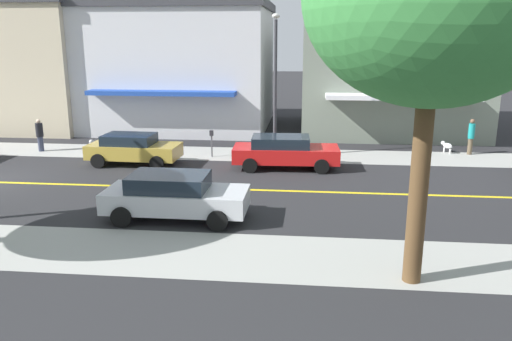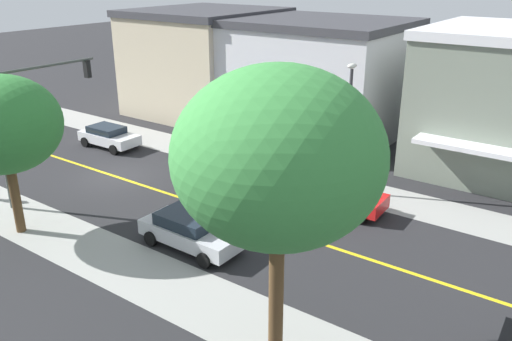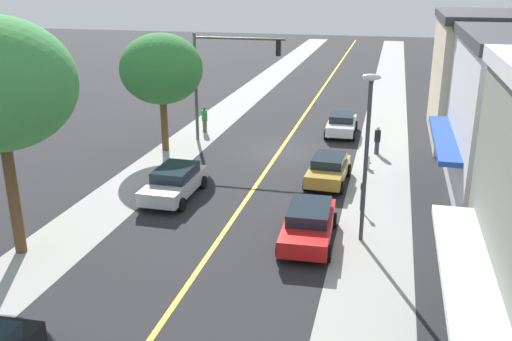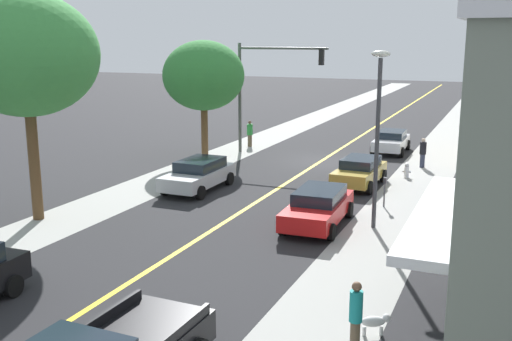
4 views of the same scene
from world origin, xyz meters
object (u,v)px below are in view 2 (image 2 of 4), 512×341
street_lamp (349,116)px  pedestrian_black_shirt (178,135)px  traffic_light_mast (30,108)px  street_tree_right_corner (278,157)px  gold_sedan_left_curb (225,165)px  silver_sedan_right_curb (191,230)px  street_tree_left_near (3,125)px  red_sedan_left_curb (336,194)px  fire_hydrant (209,153)px  parking_meter (293,165)px  white_sedan_left_curb (109,136)px

street_lamp → pedestrian_black_shirt: 12.37m
traffic_light_mast → street_tree_right_corner: bearing=-100.9°
gold_sedan_left_curb → silver_sedan_right_curb: bearing=-59.3°
street_tree_right_corner → street_tree_left_near: bearing=-91.2°
pedestrian_black_shirt → red_sedan_left_curb: bearing=102.3°
red_sedan_left_curb → street_lamp: bearing=103.5°
fire_hydrant → silver_sedan_right_curb: (8.73, 6.50, 0.41)m
street_tree_left_near → gold_sedan_left_curb: bearing=161.8°
street_tree_left_near → silver_sedan_right_curb: (-3.39, 7.09, -4.14)m
street_lamp → traffic_light_mast: bearing=-52.4°
street_lamp → pedestrian_black_shirt: size_ratio=4.05×
parking_meter → silver_sedan_right_curb: silver_sedan_right_curb is taller
street_tree_left_near → street_lamp: street_tree_left_near is taller
white_sedan_left_curb → street_lamp: bearing=7.1°
gold_sedan_left_curb → silver_sedan_right_curb: size_ratio=0.92×
street_tree_right_corner → red_sedan_left_curb: bearing=-161.4°
parking_meter → gold_sedan_left_curb: (1.87, -3.27, -0.12)m
fire_hydrant → traffic_light_mast: bearing=-19.2°
parking_meter → white_sedan_left_curb: (2.10, -12.74, -0.13)m
gold_sedan_left_curb → street_lamp: bearing=20.5°
parking_meter → fire_hydrant: bearing=-89.7°
gold_sedan_left_curb → white_sedan_left_curb: 9.47m
parking_meter → street_lamp: bearing=93.8°
silver_sedan_right_curb → fire_hydrant: bearing=127.1°
street_tree_left_near → parking_meter: bearing=151.3°
street_tree_left_near → white_sedan_left_curb: bearing=-148.7°
traffic_light_mast → parking_meter: bearing=-45.0°
street_tree_left_near → pedestrian_black_shirt: bearing=-169.7°
street_lamp → white_sedan_left_curb: bearing=-81.7°
fire_hydrant → gold_sedan_left_curb: (1.84, 2.77, 0.38)m
parking_meter → pedestrian_black_shirt: bearing=-92.4°
gold_sedan_left_curb → red_sedan_left_curb: bearing=2.5°
street_tree_right_corner → fire_hydrant: bearing=-133.2°
pedestrian_black_shirt → street_tree_right_corner: bearing=73.8°
street_tree_left_near → street_lamp: 15.71m
silver_sedan_right_curb → pedestrian_black_shirt: 13.07m
parking_meter → silver_sedan_right_curb: (8.75, 0.45, -0.09)m
red_sedan_left_curb → silver_sedan_right_curb: (6.91, -3.16, 0.01)m
parking_meter → traffic_light_mast: (9.27, -9.26, 3.78)m
silver_sedan_right_curb → pedestrian_black_shirt: bearing=136.2°
red_sedan_left_curb → street_tree_right_corner: bearing=-73.7°
parking_meter → gold_sedan_left_curb: 3.77m
street_lamp → silver_sedan_right_curb: size_ratio=1.48×
street_tree_left_near → traffic_light_mast: street_tree_left_near is taller
red_sedan_left_curb → silver_sedan_right_curb: silver_sedan_right_curb is taller
gold_sedan_left_curb → silver_sedan_right_curb: 7.83m
street_lamp → parking_meter: bearing=-86.2°
street_tree_left_near → street_tree_right_corner: bearing=88.8°
traffic_light_mast → street_lamp: 15.53m
street_tree_left_near → traffic_light_mast: (-2.88, -2.62, -0.27)m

